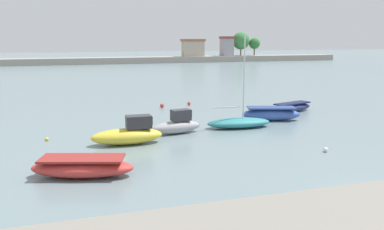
{
  "coord_description": "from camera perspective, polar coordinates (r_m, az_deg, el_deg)",
  "views": [
    {
      "loc": [
        -12.81,
        -13.0,
        6.96
      ],
      "look_at": [
        -3.54,
        16.37,
        1.06
      ],
      "focal_mm": 37.63,
      "sensor_mm": 36.0,
      "label": 1
    }
  ],
  "objects": [
    {
      "name": "moored_boat_5",
      "position": [
        39.73,
        14.0,
        1.05
      ],
      "size": [
        5.09,
        2.77,
        0.88
      ],
      "rotation": [
        0.0,
        0.0,
        0.3
      ],
      "color": "navy",
      "rests_on": "ground"
    },
    {
      "name": "mooring_buoy_4",
      "position": [
        42.53,
        -0.43,
        1.66
      ],
      "size": [
        0.35,
        0.35,
        0.35
      ],
      "primitive_type": "sphere",
      "color": "red",
      "rests_on": "ground"
    },
    {
      "name": "mooring_buoy_1",
      "position": [
        26.39,
        18.42,
        -4.68
      ],
      "size": [
        0.3,
        0.3,
        0.3
      ],
      "primitive_type": "sphere",
      "color": "white",
      "rests_on": "ground"
    },
    {
      "name": "moored_boat_2",
      "position": [
        29.77,
        -2.14,
        -1.43
      ],
      "size": [
        4.02,
        1.82,
        1.77
      ],
      "rotation": [
        0.0,
        0.0,
        0.16
      ],
      "color": "#9E9EA3",
      "rests_on": "ground"
    },
    {
      "name": "moored_boat_3",
      "position": [
        31.92,
        6.64,
        -1.05
      ],
      "size": [
        5.25,
        2.35,
        7.25
      ],
      "rotation": [
        0.0,
        0.0,
        -0.09
      ],
      "color": "teal",
      "rests_on": "ground"
    },
    {
      "name": "mooring_buoy_3",
      "position": [
        29.46,
        -19.88,
        -3.23
      ],
      "size": [
        0.25,
        0.25,
        0.25
      ],
      "primitive_type": "sphere",
      "color": "yellow",
      "rests_on": "ground"
    },
    {
      "name": "moored_boat_0",
      "position": [
        21.39,
        -15.26,
        -7.15
      ],
      "size": [
        5.54,
        3.31,
        1.02
      ],
      "rotation": [
        0.0,
        0.0,
        -0.3
      ],
      "color": "#C63833",
      "rests_on": "ground"
    },
    {
      "name": "mooring_buoy_0",
      "position": [
        41.01,
        -4.26,
        1.34
      ],
      "size": [
        0.42,
        0.42,
        0.42
      ],
      "primitive_type": "sphere",
      "color": "red",
      "rests_on": "ground"
    },
    {
      "name": "distant_shoreline",
      "position": [
        115.86,
        -8.86,
        8.13
      ],
      "size": [
        139.9,
        6.9,
        8.8
      ],
      "color": "gray",
      "rests_on": "ground"
    },
    {
      "name": "moored_boat_4",
      "position": [
        35.17,
        11.14,
        0.15
      ],
      "size": [
        5.29,
        3.14,
        1.16
      ],
      "rotation": [
        0.0,
        0.0,
        -0.31
      ],
      "color": "#3856A8",
      "rests_on": "ground"
    },
    {
      "name": "moored_boat_1",
      "position": [
        27.12,
        -8.96,
        -2.71
      ],
      "size": [
        4.78,
        1.82,
        1.9
      ],
      "rotation": [
        0.0,
        0.0,
        -0.02
      ],
      "color": "yellow",
      "rests_on": "ground"
    },
    {
      "name": "mooring_buoy_2",
      "position": [
        31.61,
        -7.48,
        -1.63
      ],
      "size": [
        0.37,
        0.37,
        0.37
      ],
      "primitive_type": "sphere",
      "color": "orange",
      "rests_on": "ground"
    }
  ]
}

